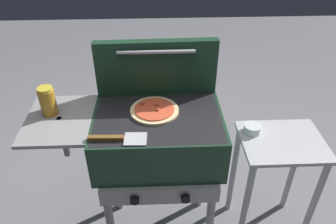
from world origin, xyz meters
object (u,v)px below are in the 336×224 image
(grill, at_px, (156,139))
(topping_bowl_near, at_px, (252,129))
(spatula, at_px, (118,139))
(sauce_jar, at_px, (48,101))
(pizza_pepperoni, at_px, (154,110))
(prep_table, at_px, (276,168))

(grill, relative_size, topping_bowl_near, 10.27)
(spatula, bearing_deg, topping_bowl_near, 20.20)
(sauce_jar, xyz_separation_m, spatula, (0.35, -0.22, -0.06))
(pizza_pepperoni, height_order, spatula, pizza_pepperoni)
(pizza_pepperoni, distance_m, sauce_jar, 0.52)
(pizza_pepperoni, xyz_separation_m, sauce_jar, (-0.51, 0.00, 0.06))
(grill, bearing_deg, spatula, -133.66)
(sauce_jar, bearing_deg, spatula, -32.02)
(pizza_pepperoni, distance_m, prep_table, 0.78)
(grill, xyz_separation_m, spatula, (-0.16, -0.17, 0.15))
(sauce_jar, distance_m, spatula, 0.42)
(grill, distance_m, topping_bowl_near, 0.53)
(spatula, bearing_deg, grill, 46.34)
(topping_bowl_near, bearing_deg, grill, -171.21)
(topping_bowl_near, bearing_deg, spatula, -159.80)
(grill, distance_m, sauce_jar, 0.56)
(pizza_pepperoni, relative_size, spatula, 0.93)
(grill, height_order, prep_table, grill)
(grill, distance_m, pizza_pepperoni, 0.16)
(grill, relative_size, spatula, 3.66)
(grill, height_order, spatula, spatula)
(spatula, relative_size, prep_table, 0.36)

